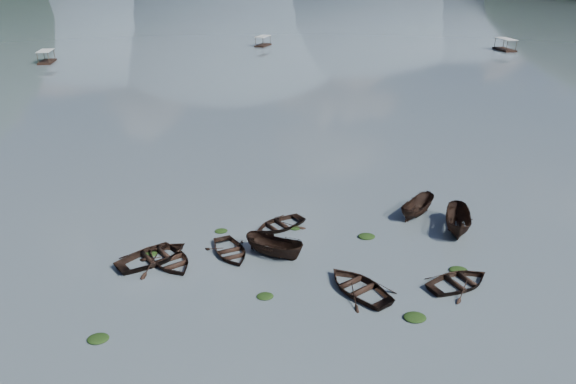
{
  "coord_description": "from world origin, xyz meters",
  "views": [
    {
      "loc": [
        -1.76,
        -22.86,
        17.31
      ],
      "look_at": [
        0.0,
        12.0,
        2.0
      ],
      "focal_mm": 32.0,
      "sensor_mm": 36.0,
      "label": 1
    }
  ],
  "objects_px": {
    "pontoon_left": "(47,63)",
    "pontoon_centre": "(263,46)",
    "rowboat_0": "(170,263)",
    "rowboat_3": "(359,291)"
  },
  "relations": [
    {
      "from": "pontoon_left",
      "to": "pontoon_centre",
      "type": "bearing_deg",
      "value": 18.35
    },
    {
      "from": "rowboat_0",
      "to": "pontoon_centre",
      "type": "height_order",
      "value": "pontoon_centre"
    },
    {
      "from": "rowboat_0",
      "to": "pontoon_centre",
      "type": "bearing_deg",
      "value": 53.98
    },
    {
      "from": "rowboat_3",
      "to": "pontoon_left",
      "type": "height_order",
      "value": "pontoon_left"
    },
    {
      "from": "rowboat_3",
      "to": "pontoon_left",
      "type": "bearing_deg",
      "value": -92.77
    },
    {
      "from": "rowboat_0",
      "to": "pontoon_centre",
      "type": "xyz_separation_m",
      "value": [
        6.47,
        98.71,
        0.0
      ]
    },
    {
      "from": "rowboat_0",
      "to": "rowboat_3",
      "type": "xyz_separation_m",
      "value": [
        11.49,
        -3.63,
        0.0
      ]
    },
    {
      "from": "rowboat_3",
      "to": "pontoon_centre",
      "type": "xyz_separation_m",
      "value": [
        -5.02,
        102.35,
        0.0
      ]
    },
    {
      "from": "rowboat_0",
      "to": "pontoon_left",
      "type": "xyz_separation_m",
      "value": [
        -36.47,
        77.26,
        0.0
      ]
    },
    {
      "from": "pontoon_centre",
      "to": "rowboat_0",
      "type": "bearing_deg",
      "value": -72.1
    }
  ]
}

